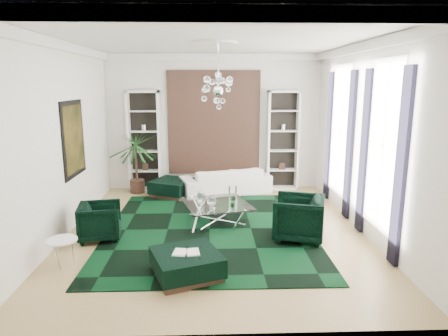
{
  "coord_description": "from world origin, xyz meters",
  "views": [
    {
      "loc": [
        -0.1,
        -7.83,
        3.0
      ],
      "look_at": [
        0.19,
        0.5,
        1.22
      ],
      "focal_mm": 32.0,
      "sensor_mm": 36.0,
      "label": 1
    }
  ],
  "objects_px": {
    "ottoman_side": "(172,188)",
    "armchair_right": "(298,218)",
    "sofa": "(226,181)",
    "ottoman_front": "(187,264)",
    "armchair_left": "(100,221)",
    "side_table": "(63,254)",
    "palm": "(136,154)",
    "coffee_table": "(217,213)"
  },
  "relations": [
    {
      "from": "ottoman_side",
      "to": "armchair_right",
      "type": "bearing_deg",
      "value": -49.12
    },
    {
      "from": "sofa",
      "to": "ottoman_front",
      "type": "height_order",
      "value": "sofa"
    },
    {
      "from": "sofa",
      "to": "ottoman_front",
      "type": "distance_m",
      "value": 4.91
    },
    {
      "from": "armchair_left",
      "to": "ottoman_front",
      "type": "distance_m",
      "value": 2.41
    },
    {
      "from": "armchair_left",
      "to": "ottoman_front",
      "type": "bearing_deg",
      "value": -142.18
    },
    {
      "from": "armchair_right",
      "to": "ottoman_front",
      "type": "distance_m",
      "value": 2.58
    },
    {
      "from": "side_table",
      "to": "armchair_left",
      "type": "bearing_deg",
      "value": 76.92
    },
    {
      "from": "armchair_left",
      "to": "palm",
      "type": "height_order",
      "value": "palm"
    },
    {
      "from": "side_table",
      "to": "palm",
      "type": "height_order",
      "value": "palm"
    },
    {
      "from": "armchair_left",
      "to": "armchair_right",
      "type": "distance_m",
      "value": 3.87
    },
    {
      "from": "armchair_left",
      "to": "ottoman_front",
      "type": "height_order",
      "value": "armchair_left"
    },
    {
      "from": "coffee_table",
      "to": "ottoman_front",
      "type": "bearing_deg",
      "value": -102.18
    },
    {
      "from": "coffee_table",
      "to": "sofa",
      "type": "bearing_deg",
      "value": 83.33
    },
    {
      "from": "ottoman_side",
      "to": "ottoman_front",
      "type": "height_order",
      "value": "ottoman_side"
    },
    {
      "from": "sofa",
      "to": "palm",
      "type": "distance_m",
      "value": 2.58
    },
    {
      "from": "sofa",
      "to": "coffee_table",
      "type": "height_order",
      "value": "sofa"
    },
    {
      "from": "ottoman_side",
      "to": "ottoman_front",
      "type": "xyz_separation_m",
      "value": [
        0.65,
        -4.65,
        -0.02
      ]
    },
    {
      "from": "ottoman_front",
      "to": "palm",
      "type": "relative_size",
      "value": 0.45
    },
    {
      "from": "armchair_left",
      "to": "side_table",
      "type": "relative_size",
      "value": 1.59
    },
    {
      "from": "armchair_left",
      "to": "armchair_right",
      "type": "bearing_deg",
      "value": -101.83
    },
    {
      "from": "armchair_left",
      "to": "ottoman_front",
      "type": "relative_size",
      "value": 0.8
    },
    {
      "from": "sofa",
      "to": "ottoman_side",
      "type": "height_order",
      "value": "sofa"
    },
    {
      "from": "armchair_left",
      "to": "ottoman_side",
      "type": "relative_size",
      "value": 0.81
    },
    {
      "from": "sofa",
      "to": "armchair_right",
      "type": "distance_m",
      "value": 3.6
    },
    {
      "from": "coffee_table",
      "to": "ottoman_front",
      "type": "xyz_separation_m",
      "value": [
        -0.52,
        -2.4,
        -0.03
      ]
    },
    {
      "from": "armchair_right",
      "to": "armchair_left",
      "type": "bearing_deg",
      "value": -75.81
    },
    {
      "from": "ottoman_side",
      "to": "side_table",
      "type": "height_order",
      "value": "side_table"
    },
    {
      "from": "side_table",
      "to": "palm",
      "type": "distance_m",
      "value": 4.72
    },
    {
      "from": "armchair_left",
      "to": "ottoman_side",
      "type": "height_order",
      "value": "armchair_left"
    },
    {
      "from": "armchair_right",
      "to": "coffee_table",
      "type": "height_order",
      "value": "armchair_right"
    },
    {
      "from": "sofa",
      "to": "side_table",
      "type": "height_order",
      "value": "sofa"
    },
    {
      "from": "sofa",
      "to": "ottoman_front",
      "type": "bearing_deg",
      "value": 63.26
    },
    {
      "from": "ottoman_side",
      "to": "palm",
      "type": "xyz_separation_m",
      "value": [
        -1.01,
        0.36,
        0.88
      ]
    },
    {
      "from": "coffee_table",
      "to": "side_table",
      "type": "xyz_separation_m",
      "value": [
        -2.58,
        -2.02,
        0.01
      ]
    },
    {
      "from": "ottoman_side",
      "to": "side_table",
      "type": "bearing_deg",
      "value": -108.26
    },
    {
      "from": "coffee_table",
      "to": "palm",
      "type": "height_order",
      "value": "palm"
    },
    {
      "from": "armchair_left",
      "to": "coffee_table",
      "type": "distance_m",
      "value": 2.43
    },
    {
      "from": "ottoman_side",
      "to": "ottoman_front",
      "type": "relative_size",
      "value": 0.99
    },
    {
      "from": "ottoman_side",
      "to": "ottoman_front",
      "type": "distance_m",
      "value": 4.7
    },
    {
      "from": "coffee_table",
      "to": "ottoman_side",
      "type": "xyz_separation_m",
      "value": [
        -1.17,
        2.25,
        -0.01
      ]
    },
    {
      "from": "side_table",
      "to": "palm",
      "type": "xyz_separation_m",
      "value": [
        0.4,
        4.63,
        0.85
      ]
    },
    {
      "from": "coffee_table",
      "to": "ottoman_side",
      "type": "distance_m",
      "value": 2.54
    }
  ]
}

